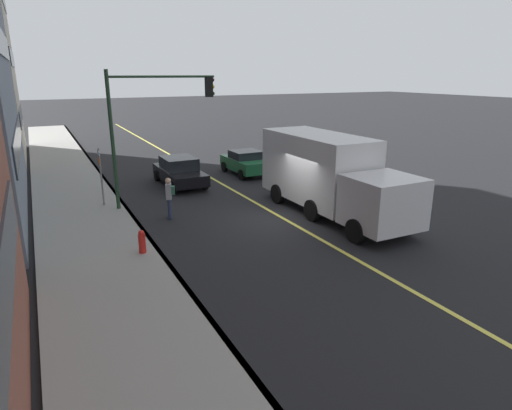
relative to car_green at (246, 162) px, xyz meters
name	(u,v)px	position (x,y,z in m)	size (l,w,h in m)	color
ground	(282,218)	(-8.29, 2.29, -0.73)	(200.00, 200.00, 0.00)	black
sidewalk_slab	(96,246)	(-8.29, 9.82, -0.65)	(80.00, 3.83, 0.15)	gray
curb_edge	(148,238)	(-8.29, 7.99, -0.65)	(80.00, 0.16, 0.15)	slate
lane_stripe_center	(282,217)	(-8.29, 2.29, -0.72)	(80.00, 0.16, 0.01)	#D8CC4C
car_green	(246,162)	(0.00, 0.00, 0.00)	(3.81, 2.02, 1.42)	#1E6038
car_black	(179,171)	(-0.78, 4.41, 0.03)	(4.58, 2.00, 1.52)	black
truck_white	(329,174)	(-8.63, 0.20, 1.03)	(8.32, 2.61, 3.35)	silver
pedestrian_with_backpack	(169,195)	(-6.28, 6.55, 0.31)	(0.47, 0.45, 1.76)	#262D4C
traffic_light_mast	(153,114)	(-4.27, 6.53, 3.45)	(0.28, 4.78, 6.05)	#1E3823
street_sign_post	(101,173)	(-3.43, 8.81, 0.89)	(0.60, 0.08, 2.75)	slate
fire_hydrant	(142,244)	(-9.78, 8.51, -0.26)	(0.24, 0.24, 0.94)	red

